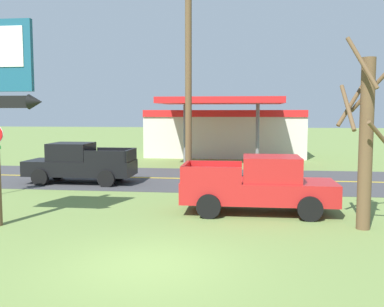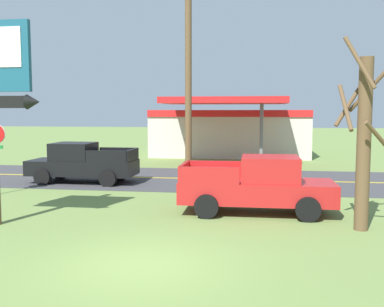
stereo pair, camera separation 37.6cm
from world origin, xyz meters
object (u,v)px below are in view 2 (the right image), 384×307
Objects in this scene: pickup_black_on_road at (82,163)px; pickup_red_parked_on_lawn at (258,185)px; gas_station at (230,131)px; bare_tree at (364,137)px; utility_pole at (188,71)px.

pickup_red_parked_on_lawn is at bearing -32.07° from pickup_black_on_road.
pickup_black_on_road is at bearing -113.63° from gas_station.
pickup_black_on_road is (-6.34, -14.48, -0.98)m from gas_station.
bare_tree is at bearing -76.38° from gas_station.
bare_tree reaches higher than gas_station.
pickup_red_parked_on_lawn is (2.22, -19.84, -0.98)m from gas_station.
gas_station is 19.99m from pickup_red_parked_on_lawn.
gas_station is at bearing 66.37° from pickup_black_on_road.
gas_station is at bearing 103.62° from bare_tree.
pickup_red_parked_on_lawn is 10.10m from pickup_black_on_road.
bare_tree is at bearing -31.55° from pickup_black_on_road.
pickup_red_parked_on_lawn is 1.00× the size of pickup_black_on_road.
pickup_black_on_road is at bearing 151.76° from utility_pole.
bare_tree reaches higher than pickup_black_on_road.
utility_pole reaches higher than gas_station.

